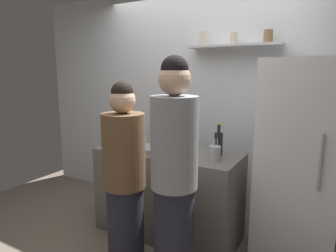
{
  "coord_description": "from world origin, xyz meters",
  "views": [
    {
      "loc": [
        1.33,
        -1.95,
        1.66
      ],
      "look_at": [
        -0.08,
        0.54,
        1.13
      ],
      "focal_mm": 31.84,
      "sensor_mm": 36.0,
      "label": 1
    }
  ],
  "objects_px": {
    "person_grey_hoodie": "(174,180)",
    "wine_bottle_pale_glass": "(169,139)",
    "baking_pan": "(146,149)",
    "wine_bottle_green_glass": "(163,145)",
    "water_bottle_plastic": "(135,134)",
    "person_brown_jacket": "(125,183)",
    "utensil_holder": "(215,153)",
    "wine_bottle_dark_glass": "(218,143)",
    "refrigerator": "(299,160)",
    "wine_bottle_amber_glass": "(180,148)"
  },
  "relations": [
    {
      "from": "refrigerator",
      "to": "water_bottle_plastic",
      "type": "xyz_separation_m",
      "value": [
        -1.69,
        -0.15,
        0.09
      ]
    },
    {
      "from": "wine_bottle_amber_glass",
      "to": "water_bottle_plastic",
      "type": "height_order",
      "value": "wine_bottle_amber_glass"
    },
    {
      "from": "wine_bottle_amber_glass",
      "to": "person_grey_hoodie",
      "type": "xyz_separation_m",
      "value": [
        0.19,
        -0.47,
        -0.11
      ]
    },
    {
      "from": "wine_bottle_dark_glass",
      "to": "wine_bottle_green_glass",
      "type": "bearing_deg",
      "value": -144.9
    },
    {
      "from": "refrigerator",
      "to": "baking_pan",
      "type": "height_order",
      "value": "refrigerator"
    },
    {
      "from": "wine_bottle_pale_glass",
      "to": "wine_bottle_green_glass",
      "type": "bearing_deg",
      "value": -73.55
    },
    {
      "from": "utensil_holder",
      "to": "person_grey_hoodie",
      "type": "height_order",
      "value": "person_grey_hoodie"
    },
    {
      "from": "wine_bottle_amber_glass",
      "to": "person_grey_hoodie",
      "type": "relative_size",
      "value": 0.17
    },
    {
      "from": "baking_pan",
      "to": "water_bottle_plastic",
      "type": "distance_m",
      "value": 0.45
    },
    {
      "from": "water_bottle_plastic",
      "to": "person_brown_jacket",
      "type": "distance_m",
      "value": 1.01
    },
    {
      "from": "utensil_holder",
      "to": "wine_bottle_amber_glass",
      "type": "xyz_separation_m",
      "value": [
        -0.27,
        -0.14,
        0.04
      ]
    },
    {
      "from": "baking_pan",
      "to": "person_brown_jacket",
      "type": "xyz_separation_m",
      "value": [
        0.17,
        -0.57,
        -0.13
      ]
    },
    {
      "from": "refrigerator",
      "to": "wine_bottle_green_glass",
      "type": "xyz_separation_m",
      "value": [
        -1.11,
        -0.51,
        0.11
      ]
    },
    {
      "from": "baking_pan",
      "to": "utensil_holder",
      "type": "xyz_separation_m",
      "value": [
        0.7,
        0.05,
        0.04
      ]
    },
    {
      "from": "water_bottle_plastic",
      "to": "person_grey_hoodie",
      "type": "xyz_separation_m",
      "value": [
        0.96,
        -0.84,
        -0.09
      ]
    },
    {
      "from": "wine_bottle_green_glass",
      "to": "wine_bottle_pale_glass",
      "type": "bearing_deg",
      "value": 106.45
    },
    {
      "from": "refrigerator",
      "to": "person_brown_jacket",
      "type": "bearing_deg",
      "value": -139.67
    },
    {
      "from": "person_grey_hoodie",
      "to": "wine_bottle_pale_glass",
      "type": "bearing_deg",
      "value": -117.32
    },
    {
      "from": "utensil_holder",
      "to": "wine_bottle_pale_glass",
      "type": "bearing_deg",
      "value": 166.3
    },
    {
      "from": "utensil_holder",
      "to": "person_grey_hoodie",
      "type": "bearing_deg",
      "value": -97.27
    },
    {
      "from": "person_grey_hoodie",
      "to": "water_bottle_plastic",
      "type": "bearing_deg",
      "value": -100.32
    },
    {
      "from": "wine_bottle_amber_glass",
      "to": "wine_bottle_pale_glass",
      "type": "distance_m",
      "value": 0.38
    },
    {
      "from": "wine_bottle_dark_glass",
      "to": "person_grey_hoodie",
      "type": "bearing_deg",
      "value": -93.27
    },
    {
      "from": "baking_pan",
      "to": "wine_bottle_amber_glass",
      "type": "height_order",
      "value": "wine_bottle_amber_glass"
    },
    {
      "from": "refrigerator",
      "to": "person_grey_hoodie",
      "type": "distance_m",
      "value": 1.23
    },
    {
      "from": "water_bottle_plastic",
      "to": "person_brown_jacket",
      "type": "height_order",
      "value": "person_brown_jacket"
    },
    {
      "from": "wine_bottle_amber_glass",
      "to": "wine_bottle_dark_glass",
      "type": "relative_size",
      "value": 0.97
    },
    {
      "from": "wine_bottle_amber_glass",
      "to": "water_bottle_plastic",
      "type": "distance_m",
      "value": 0.86
    },
    {
      "from": "person_brown_jacket",
      "to": "baking_pan",
      "type": "bearing_deg",
      "value": 87.67
    },
    {
      "from": "wine_bottle_green_glass",
      "to": "wine_bottle_dark_glass",
      "type": "height_order",
      "value": "wine_bottle_dark_glass"
    },
    {
      "from": "utensil_holder",
      "to": "baking_pan",
      "type": "bearing_deg",
      "value": -175.97
    },
    {
      "from": "wine_bottle_green_glass",
      "to": "water_bottle_plastic",
      "type": "height_order",
      "value": "wine_bottle_green_glass"
    },
    {
      "from": "baking_pan",
      "to": "wine_bottle_pale_glass",
      "type": "bearing_deg",
      "value": 48.0
    },
    {
      "from": "wine_bottle_green_glass",
      "to": "wine_bottle_dark_glass",
      "type": "relative_size",
      "value": 0.98
    },
    {
      "from": "water_bottle_plastic",
      "to": "person_brown_jacket",
      "type": "relative_size",
      "value": 0.13
    },
    {
      "from": "wine_bottle_pale_glass",
      "to": "person_grey_hoodie",
      "type": "xyz_separation_m",
      "value": [
        0.46,
        -0.74,
        -0.1
      ]
    },
    {
      "from": "wine_bottle_pale_glass",
      "to": "person_grey_hoodie",
      "type": "height_order",
      "value": "person_grey_hoodie"
    },
    {
      "from": "wine_bottle_pale_glass",
      "to": "wine_bottle_green_glass",
      "type": "xyz_separation_m",
      "value": [
        0.07,
        -0.25,
        0.01
      ]
    },
    {
      "from": "wine_bottle_green_glass",
      "to": "utensil_holder",
      "type": "bearing_deg",
      "value": 15.03
    },
    {
      "from": "refrigerator",
      "to": "wine_bottle_amber_glass",
      "type": "xyz_separation_m",
      "value": [
        -0.92,
        -0.53,
        0.11
      ]
    },
    {
      "from": "utensil_holder",
      "to": "wine_bottle_pale_glass",
      "type": "distance_m",
      "value": 0.55
    },
    {
      "from": "person_brown_jacket",
      "to": "wine_bottle_green_glass",
      "type": "bearing_deg",
      "value": 63.18
    },
    {
      "from": "wine_bottle_green_glass",
      "to": "person_brown_jacket",
      "type": "xyz_separation_m",
      "value": [
        -0.07,
        -0.49,
        -0.21
      ]
    },
    {
      "from": "wine_bottle_green_glass",
      "to": "person_grey_hoodie",
      "type": "bearing_deg",
      "value": -51.95
    },
    {
      "from": "water_bottle_plastic",
      "to": "person_grey_hoodie",
      "type": "bearing_deg",
      "value": -41.37
    },
    {
      "from": "wine_bottle_pale_glass",
      "to": "person_grey_hoodie",
      "type": "bearing_deg",
      "value": -58.37
    },
    {
      "from": "wine_bottle_pale_glass",
      "to": "refrigerator",
      "type": "bearing_deg",
      "value": 12.16
    },
    {
      "from": "utensil_holder",
      "to": "person_brown_jacket",
      "type": "xyz_separation_m",
      "value": [
        -0.53,
        -0.61,
        -0.17
      ]
    },
    {
      "from": "wine_bottle_pale_glass",
      "to": "wine_bottle_dark_glass",
      "type": "distance_m",
      "value": 0.5
    },
    {
      "from": "wine_bottle_green_glass",
      "to": "water_bottle_plastic",
      "type": "relative_size",
      "value": 1.42
    }
  ]
}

